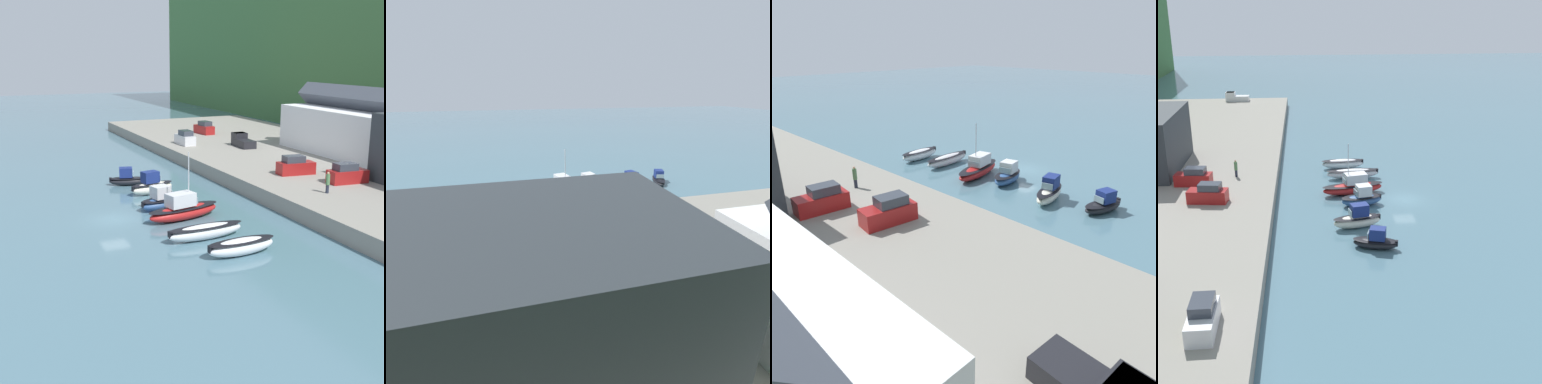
# 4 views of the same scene
# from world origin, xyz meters

# --- Properties ---
(ground_plane) EXTENTS (320.00, 320.00, 0.00)m
(ground_plane) POSITION_xyz_m (0.00, 0.00, 0.00)
(ground_plane) COLOR slate
(quay_promenade) EXTENTS (116.98, 29.37, 1.68)m
(quay_promenade) POSITION_xyz_m (0.00, 29.95, 0.84)
(quay_promenade) COLOR gray
(quay_promenade) RESTS_ON ground_plane
(moored_boat_0) EXTENTS (2.76, 4.64, 2.11)m
(moored_boat_0) POSITION_xyz_m (-12.50, 5.14, 0.74)
(moored_boat_0) COLOR black
(moored_boat_0) RESTS_ON ground_plane
(moored_boat_1) EXTENTS (2.78, 5.39, 2.55)m
(moored_boat_1) POSITION_xyz_m (-7.50, 6.41, 0.93)
(moored_boat_1) COLOR white
(moored_boat_1) RESTS_ON ground_plane
(moored_boat_2) EXTENTS (3.04, 5.08, 2.43)m
(moored_boat_2) POSITION_xyz_m (-1.36, 5.30, 0.88)
(moored_boat_2) COLOR #33568E
(moored_boat_2) RESTS_ON ground_plane
(moored_boat_3) EXTENTS (3.74, 7.87, 6.33)m
(moored_boat_3) POSITION_xyz_m (2.47, 5.97, 0.94)
(moored_boat_3) COLOR red
(moored_boat_3) RESTS_ON ground_plane
(moored_boat_4) EXTENTS (2.09, 7.08, 1.29)m
(moored_boat_4) POSITION_xyz_m (8.30, 5.49, 0.69)
(moored_boat_4) COLOR silver
(moored_boat_4) RESTS_ON ground_plane
(moored_boat_5) EXTENTS (2.06, 5.98, 1.32)m
(moored_boat_5) POSITION_xyz_m (12.67, 6.49, 0.70)
(moored_boat_5) COLOR white
(moored_boat_5) RESTS_ON ground_plane
(parked_car_0) EXTENTS (2.19, 4.35, 2.16)m
(parked_car_0) POSITION_xyz_m (2.54, 24.82, 2.60)
(parked_car_0) COLOR maroon
(parked_car_0) RESTS_ON quay_promenade
(parked_car_1) EXTENTS (2.28, 4.38, 2.16)m
(parked_car_1) POSITION_xyz_m (-3.21, 22.24, 2.60)
(parked_car_1) COLOR maroon
(parked_car_1) RESTS_ON quay_promenade
(person_on_quay) EXTENTS (0.40, 0.40, 2.14)m
(person_on_quay) POSITION_xyz_m (5.24, 20.22, 2.78)
(person_on_quay) COLOR #232838
(person_on_quay) RESTS_ON quay_promenade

